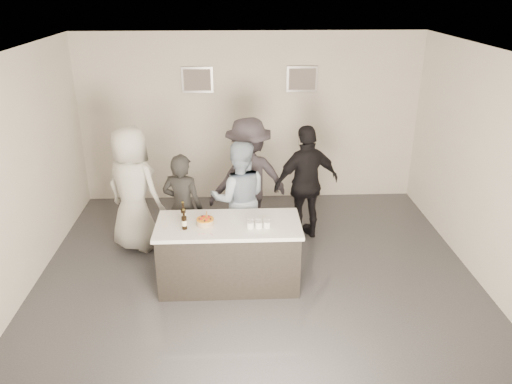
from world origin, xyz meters
TOP-DOWN VIEW (x-y plane):
  - floor at (0.00, 0.00)m, footprint 6.00×6.00m
  - ceiling at (0.00, 0.00)m, footprint 6.00×6.00m
  - wall_back at (0.00, 3.00)m, footprint 6.00×0.04m
  - wall_front at (0.00, -3.00)m, footprint 6.00×0.04m
  - wall_left at (-3.00, 0.00)m, footprint 0.04×6.00m
  - wall_right at (3.00, 0.00)m, footprint 0.04×6.00m
  - picture_left at (-0.90, 2.97)m, footprint 0.54×0.04m
  - picture_right at (0.90, 2.97)m, footprint 0.54×0.04m
  - bar_counter at (-0.37, 0.08)m, footprint 1.86×0.86m
  - cake at (-0.67, 0.06)m, footprint 0.22×0.22m
  - beer_bottle_a at (-0.95, 0.18)m, footprint 0.07×0.07m
  - beer_bottle_b at (-0.92, -0.05)m, footprint 0.07×0.07m
  - tumbler_cluster at (0.01, -0.00)m, footprint 0.30×0.19m
  - candles at (-0.69, -0.20)m, footprint 0.24×0.08m
  - person_main_black at (-1.03, 0.80)m, footprint 0.67×0.53m
  - person_main_blue at (-0.22, 0.93)m, footprint 0.86×0.68m
  - person_guest_left at (-1.78, 1.15)m, footprint 1.10×0.97m
  - person_guest_right at (0.81, 1.37)m, footprint 1.15×0.77m
  - person_guest_back at (-0.07, 1.44)m, footprint 1.40×1.07m

SIDE VIEW (x-z plane):
  - floor at x=0.00m, z-range 0.00..0.00m
  - bar_counter at x=-0.37m, z-range 0.00..0.90m
  - person_main_black at x=-1.03m, z-range 0.00..1.60m
  - person_main_blue at x=-0.22m, z-range 0.00..1.73m
  - candles at x=-0.69m, z-range 0.90..0.91m
  - person_guest_right at x=0.81m, z-range 0.00..1.82m
  - cake at x=-0.67m, z-range 0.90..0.97m
  - tumbler_cluster at x=0.01m, z-range 0.90..0.98m
  - person_guest_left at x=-1.78m, z-range 0.00..1.89m
  - person_guest_back at x=-0.07m, z-range 0.00..1.92m
  - beer_bottle_a at x=-0.95m, z-range 0.90..1.16m
  - beer_bottle_b at x=-0.92m, z-range 0.90..1.16m
  - wall_back at x=0.00m, z-range 0.00..3.00m
  - wall_front at x=0.00m, z-range 0.00..3.00m
  - wall_left at x=-3.00m, z-range 0.00..3.00m
  - wall_right at x=3.00m, z-range 0.00..3.00m
  - picture_left at x=-0.90m, z-range 1.98..2.42m
  - picture_right at x=0.90m, z-range 1.98..2.42m
  - ceiling at x=0.00m, z-range 3.00..3.00m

